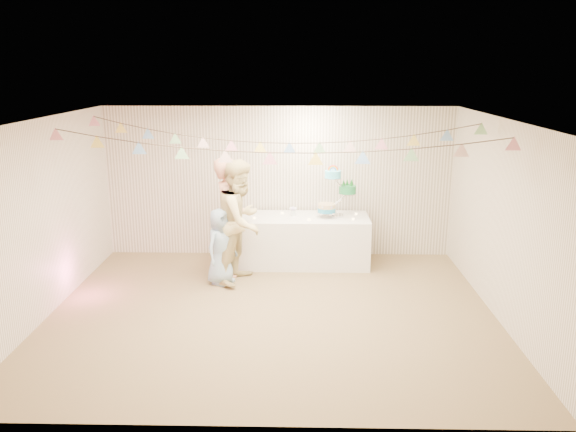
{
  "coord_description": "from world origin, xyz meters",
  "views": [
    {
      "loc": [
        0.38,
        -7.03,
        3.25
      ],
      "look_at": [
        0.2,
        0.8,
        1.15
      ],
      "focal_mm": 35.0,
      "sensor_mm": 36.0,
      "label": 1
    }
  ],
  "objects_px": {
    "cake_stand": "(336,197)",
    "person_adult_a": "(229,217)",
    "table": "(303,240)",
    "person_adult_b": "(241,221)",
    "person_child": "(221,246)"
  },
  "relations": [
    {
      "from": "person_adult_a",
      "to": "table",
      "type": "bearing_deg",
      "value": -67.22
    },
    {
      "from": "table",
      "to": "person_adult_b",
      "type": "height_order",
      "value": "person_adult_b"
    },
    {
      "from": "person_child",
      "to": "person_adult_b",
      "type": "bearing_deg",
      "value": -34.67
    },
    {
      "from": "person_adult_b",
      "to": "cake_stand",
      "type": "bearing_deg",
      "value": -40.7
    },
    {
      "from": "person_adult_b",
      "to": "table",
      "type": "bearing_deg",
      "value": -30.33
    },
    {
      "from": "table",
      "to": "person_adult_a",
      "type": "relative_size",
      "value": 1.16
    },
    {
      "from": "cake_stand",
      "to": "person_adult_b",
      "type": "height_order",
      "value": "person_adult_b"
    },
    {
      "from": "cake_stand",
      "to": "person_adult_b",
      "type": "distance_m",
      "value": 1.73
    },
    {
      "from": "person_adult_a",
      "to": "person_adult_b",
      "type": "distance_m",
      "value": 0.35
    },
    {
      "from": "person_adult_a",
      "to": "person_adult_b",
      "type": "xyz_separation_m",
      "value": [
        0.21,
        -0.28,
        0.01
      ]
    },
    {
      "from": "person_adult_b",
      "to": "person_child",
      "type": "xyz_separation_m",
      "value": [
        -0.3,
        -0.13,
        -0.36
      ]
    },
    {
      "from": "cake_stand",
      "to": "person_adult_a",
      "type": "relative_size",
      "value": 0.42
    },
    {
      "from": "table",
      "to": "person_adult_b",
      "type": "distance_m",
      "value": 1.34
    },
    {
      "from": "cake_stand",
      "to": "person_child",
      "type": "relative_size",
      "value": 0.68
    },
    {
      "from": "table",
      "to": "cake_stand",
      "type": "xyz_separation_m",
      "value": [
        0.55,
        0.05,
        0.74
      ]
    }
  ]
}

